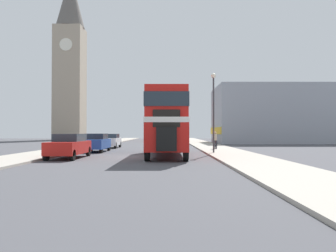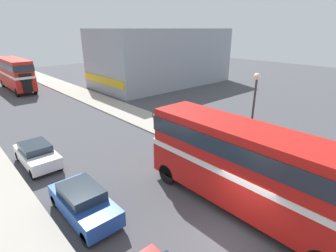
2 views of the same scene
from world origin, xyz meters
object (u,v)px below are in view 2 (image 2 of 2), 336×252
car_parked_far (37,154)px  street_lamp (253,109)px  pedestrian_walking (196,130)px  bicycle_on_pavement (158,117)px  car_parked_mid (84,202)px  bus_distant (15,72)px  double_decker_bus (244,162)px

car_parked_far → street_lamp: bearing=-45.1°
car_parked_far → street_lamp: 13.55m
pedestrian_walking → bicycle_on_pavement: bearing=81.0°
car_parked_far → bicycle_on_pavement: 11.05m
car_parked_mid → car_parked_far: 6.61m
pedestrian_walking → street_lamp: size_ratio=0.27×
bus_distant → car_parked_far: (-4.97, -24.65, -1.85)m
bus_distant → pedestrian_walking: bus_distant is taller
car_parked_mid → car_parked_far: bearing=90.1°
double_decker_bus → bus_distant: (-0.87, 35.74, 0.08)m
street_lamp → car_parked_far: bearing=134.9°
double_decker_bus → car_parked_far: double_decker_bus is taller
bus_distant → street_lamp: bearing=-82.8°
bicycle_on_pavement → street_lamp: street_lamp is taller
car_parked_mid → bicycle_on_pavement: car_parked_mid is taller
car_parked_far → pedestrian_walking: size_ratio=2.55×
bus_distant → car_parked_far: size_ratio=2.54×
bicycle_on_pavement → street_lamp: 11.14m
pedestrian_walking → car_parked_far: bearing=156.6°
car_parked_far → street_lamp: street_lamp is taller
car_parked_mid → pedestrian_walking: size_ratio=2.69×
bicycle_on_pavement → pedestrian_walking: bearing=-99.0°
pedestrian_walking → bus_distant: bearing=100.0°
bus_distant → pedestrian_walking: size_ratio=6.48×
car_parked_mid → pedestrian_walking: pedestrian_walking is taller
bicycle_on_pavement → car_parked_mid: bearing=-144.9°
car_parked_mid → street_lamp: street_lamp is taller
car_parked_mid → street_lamp: size_ratio=0.71×
double_decker_bus → car_parked_far: bearing=117.8°
bicycle_on_pavement → bus_distant: bearing=104.3°
double_decker_bus → bus_distant: size_ratio=1.01×
car_parked_mid → pedestrian_walking: bearing=12.4°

